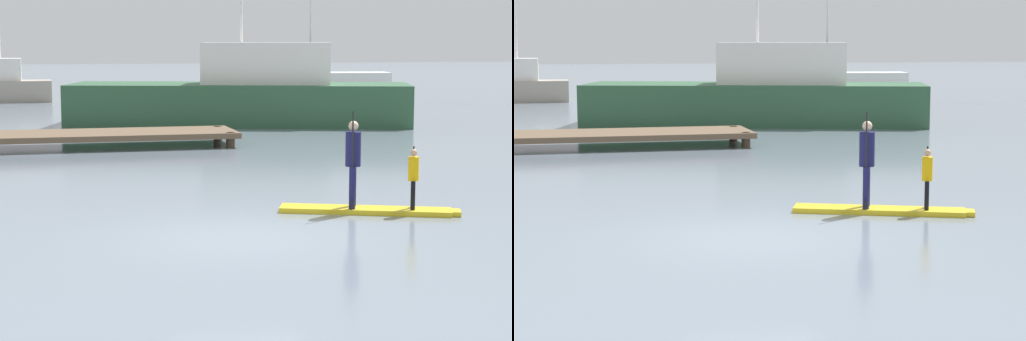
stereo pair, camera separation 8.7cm
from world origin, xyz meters
TOP-DOWN VIEW (x-y plane):
  - ground_plane at (0.00, 0.00)m, footprint 240.00×240.00m
  - paddleboard_near at (2.94, 1.75)m, footprint 3.47×1.84m
  - paddler_adult at (2.64, 1.87)m, footprint 0.39×0.50m
  - paddler_child_solo at (3.73, 1.45)m, footprint 0.27×0.39m
  - fishing_boat_white_large at (4.82, 21.42)m, footprint 14.07×7.47m
  - trawler_grey_distant at (12.55, 39.21)m, footprint 10.02×3.96m
  - floating_dock at (-2.54, 14.54)m, footprint 10.83×2.74m

SIDE VIEW (x-z plane):
  - ground_plane at x=0.00m, z-range 0.00..0.00m
  - paddleboard_near at x=2.94m, z-range 0.00..0.10m
  - floating_dock at x=-2.54m, z-range 0.15..0.63m
  - paddler_child_solo at x=3.73m, z-range 0.16..1.37m
  - paddler_adult at x=2.64m, z-range 0.13..2.04m
  - trawler_grey_distant at x=12.55m, z-range -3.43..5.61m
  - fishing_boat_white_large at x=4.82m, z-range -4.61..6.94m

